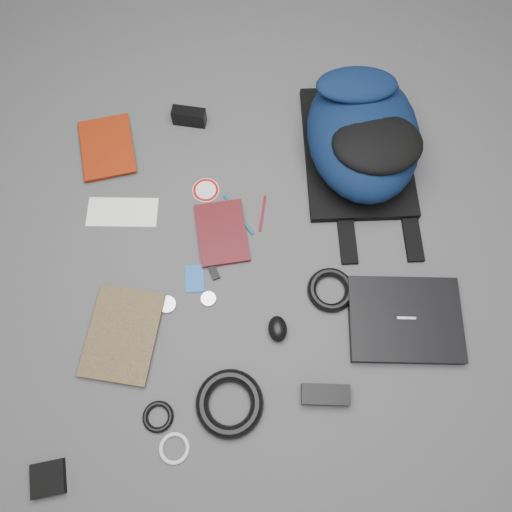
{
  "coord_description": "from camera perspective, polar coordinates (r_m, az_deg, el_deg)",
  "views": [
    {
      "loc": [
        -0.08,
        -0.51,
        1.37
      ],
      "look_at": [
        0.0,
        0.0,
        0.02
      ],
      "focal_mm": 35.0,
      "sensor_mm": 36.0,
      "label": 1
    }
  ],
  "objects": [
    {
      "name": "pouch",
      "position": [
        1.46,
        -22.66,
        -22.44
      ],
      "size": [
        0.09,
        0.09,
        0.02
      ],
      "primitive_type": "cube",
      "rotation": [
        0.0,
        0.0,
        0.03
      ],
      "color": "black",
      "rests_on": "ground"
    },
    {
      "name": "earbud_coil",
      "position": [
        1.39,
        -11.13,
        -17.58
      ],
      "size": [
        0.11,
        0.11,
        0.02
      ],
      "primitive_type": "torus",
      "rotation": [
        0.0,
        0.0,
        -0.35
      ],
      "color": "black",
      "rests_on": "ground"
    },
    {
      "name": "comic_book",
      "position": [
        1.47,
        -18.52,
        -7.94
      ],
      "size": [
        0.26,
        0.31,
        0.02
      ],
      "primitive_type": "imported",
      "rotation": [
        0.0,
        0.0,
        -0.31
      ],
      "color": "#A1830B",
      "rests_on": "ground"
    },
    {
      "name": "pen_teal",
      "position": [
        1.52,
        -2.02,
        4.74
      ],
      "size": [
        0.07,
        0.15,
        0.01
      ],
      "primitive_type": "cylinder",
      "rotation": [
        1.57,
        0.0,
        0.43
      ],
      "color": "#0C5C72",
      "rests_on": "ground"
    },
    {
      "name": "headphone_right",
      "position": [
        1.43,
        -5.45,
        -4.9
      ],
      "size": [
        0.06,
        0.06,
        0.01
      ],
      "primitive_type": "cylinder",
      "rotation": [
        0.0,
        0.0,
        0.39
      ],
      "color": "silver",
      "rests_on": "ground"
    },
    {
      "name": "headphone_left",
      "position": [
        1.44,
        -10.1,
        -5.48
      ],
      "size": [
        0.06,
        0.06,
        0.01
      ],
      "primitive_type": "cylinder",
      "rotation": [
        0.0,
        0.0,
        0.4
      ],
      "color": "#B8B8BA",
      "rests_on": "ground"
    },
    {
      "name": "ground",
      "position": [
        1.47,
        0.0,
        -0.28
      ],
      "size": [
        4.0,
        4.0,
        0.0
      ],
      "primitive_type": "plane",
      "color": "#4F4F51",
      "rests_on": "ground"
    },
    {
      "name": "laptop",
      "position": [
        1.46,
        16.66,
        -6.96
      ],
      "size": [
        0.35,
        0.29,
        0.03
      ],
      "primitive_type": "cube",
      "rotation": [
        0.0,
        0.0,
        -0.18
      ],
      "color": "black",
      "rests_on": "ground"
    },
    {
      "name": "power_brick",
      "position": [
        1.38,
        7.94,
        -15.43
      ],
      "size": [
        0.13,
        0.08,
        0.03
      ],
      "primitive_type": "cube",
      "rotation": [
        0.0,
        0.0,
        -0.19
      ],
      "color": "black",
      "rests_on": "ground"
    },
    {
      "name": "usb_black",
      "position": [
        1.45,
        -4.92,
        -1.63
      ],
      "size": [
        0.03,
        0.06,
        0.01
      ],
      "primitive_type": "cube",
      "rotation": [
        0.0,
        0.0,
        0.25
      ],
      "color": "black",
      "rests_on": "ground"
    },
    {
      "name": "compact_camera",
      "position": [
        1.68,
        -7.65,
        15.51
      ],
      "size": [
        0.11,
        0.07,
        0.06
      ],
      "primitive_type": "cube",
      "rotation": [
        0.0,
        0.0,
        -0.32
      ],
      "color": "black",
      "rests_on": "ground"
    },
    {
      "name": "mouse",
      "position": [
        1.39,
        2.49,
        -8.32
      ],
      "size": [
        0.06,
        0.08,
        0.04
      ],
      "primitive_type": "ellipsoid",
      "rotation": [
        0.0,
        0.0,
        -0.07
      ],
      "color": "black",
      "rests_on": "ground"
    },
    {
      "name": "pen_red",
      "position": [
        1.52,
        0.75,
        4.89
      ],
      "size": [
        0.04,
        0.12,
        0.01
      ],
      "primitive_type": "cylinder",
      "rotation": [
        1.57,
        0.0,
        -0.3
      ],
      "color": "maroon",
      "rests_on": "ground"
    },
    {
      "name": "power_cord_coil",
      "position": [
        1.36,
        -3.03,
        -16.48
      ],
      "size": [
        0.23,
        0.23,
        0.03
      ],
      "primitive_type": "torus",
      "rotation": [
        0.0,
        0.0,
        0.35
      ],
      "color": "black",
      "rests_on": "ground"
    },
    {
      "name": "id_badge",
      "position": [
        1.45,
        -7.03,
        -2.56
      ],
      "size": [
        0.06,
        0.09,
        0.0
      ],
      "primitive_type": "cube",
      "rotation": [
        0.0,
        0.0,
        -0.08
      ],
      "color": "#1753B2",
      "rests_on": "ground"
    },
    {
      "name": "white_cable_coil",
      "position": [
        1.38,
        -9.33,
        -20.87
      ],
      "size": [
        0.09,
        0.09,
        0.01
      ],
      "primitive_type": "torus",
      "rotation": [
        0.0,
        0.0,
        0.17
      ],
      "color": "white",
      "rests_on": "ground"
    },
    {
      "name": "envelope",
      "position": [
        1.58,
        -15.02,
        4.87
      ],
      "size": [
        0.23,
        0.13,
        0.0
      ],
      "primitive_type": "cube",
      "rotation": [
        0.0,
        0.0,
        -0.17
      ],
      "color": "white",
      "rests_on": "ground"
    },
    {
      "name": "sticker_disc",
      "position": [
        1.57,
        -5.76,
        7.49
      ],
      "size": [
        0.08,
        0.08,
        0.0
      ],
      "primitive_type": "cylinder",
      "rotation": [
        0.0,
        0.0,
        0.0
      ],
      "color": "white",
      "rests_on": "ground"
    },
    {
      "name": "dvd_case",
      "position": [
        1.49,
        -3.92,
        2.66
      ],
      "size": [
        0.14,
        0.2,
        0.02
      ],
      "primitive_type": "cube",
      "rotation": [
        0.0,
        0.0,
        -0.0
      ],
      "color": "#3F0C0F",
      "rests_on": "ground"
    },
    {
      "name": "textbook_red",
      "position": [
        1.71,
        -19.4,
        11.09
      ],
      "size": [
        0.18,
        0.23,
        0.02
      ],
      "primitive_type": "imported",
      "rotation": [
        0.0,
        0.0,
        0.06
      ],
      "color": "maroon",
      "rests_on": "ground"
    },
    {
      "name": "backpack",
      "position": [
        1.57,
        12.11,
        13.52
      ],
      "size": [
        0.42,
        0.56,
        0.22
      ],
      "primitive_type": null,
      "rotation": [
        0.0,
        0.0,
        -0.12
      ],
      "color": "black",
      "rests_on": "ground"
    },
    {
      "name": "cable_coil",
      "position": [
        1.44,
        8.51,
        -3.85
      ],
      "size": [
        0.15,
        0.15,
        0.03
      ],
      "primitive_type": "torus",
      "rotation": [
        0.0,
        0.0,
        0.12
      ],
      "color": "black",
      "rests_on": "ground"
    }
  ]
}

